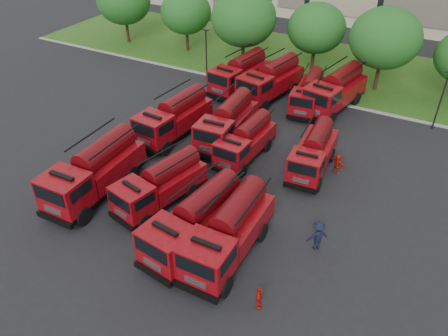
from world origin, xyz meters
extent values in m
plane|color=black|center=(0.00, 0.00, 0.00)|extent=(140.00, 140.00, 0.00)
cube|color=#234512|center=(0.00, 26.00, 0.06)|extent=(70.00, 16.00, 0.12)
cube|color=gray|center=(0.00, 17.90, 0.07)|extent=(70.00, 0.30, 0.14)
cylinder|color=#382314|center=(-24.00, 22.00, 1.31)|extent=(0.36, 0.36, 2.62)
ellipsoid|color=#164E18|center=(-24.00, 22.00, 5.03)|extent=(6.30, 6.30, 5.36)
cylinder|color=#382314|center=(-16.00, 23.00, 1.19)|extent=(0.36, 0.36, 2.38)
ellipsoid|color=#164E18|center=(-16.00, 23.00, 4.56)|extent=(5.71, 5.71, 4.86)
cylinder|color=#382314|center=(-8.00, 21.50, 1.40)|extent=(0.36, 0.36, 2.80)
ellipsoid|color=#164E18|center=(-8.00, 21.50, 5.36)|extent=(6.72, 6.72, 5.71)
cylinder|color=#382314|center=(-1.00, 24.00, 1.22)|extent=(0.36, 0.36, 2.45)
ellipsoid|color=#164E18|center=(-1.00, 24.00, 4.69)|extent=(5.88, 5.88, 5.00)
cylinder|color=#382314|center=(6.00, 22.50, 1.36)|extent=(0.36, 0.36, 2.73)
ellipsoid|color=#164E18|center=(6.00, 22.50, 5.23)|extent=(6.55, 6.55, 5.57)
cylinder|color=black|center=(-10.00, 17.20, 2.50)|extent=(0.14, 0.14, 5.00)
cube|color=black|center=(-10.00, 17.20, 5.05)|extent=(0.60, 0.25, 0.12)
cylinder|color=black|center=(12.00, 17.20, 2.50)|extent=(0.14, 0.14, 5.00)
cube|color=black|center=(-6.86, -2.80, 0.72)|extent=(2.72, 7.81, 0.33)
cube|color=black|center=(-6.77, -6.73, 0.66)|extent=(2.78, 0.34, 0.39)
cube|color=#7C0007|center=(-6.80, -5.46, 1.97)|extent=(2.77, 2.50, 2.16)
cube|color=black|center=(-6.77, -6.70, 2.46)|extent=(2.33, 0.11, 0.94)
cube|color=#7C0007|center=(-6.88, -1.58, 1.61)|extent=(2.83, 5.16, 1.44)
cylinder|color=#4E0509|center=(-6.88, -1.58, 2.78)|extent=(1.77, 4.69, 1.66)
cylinder|color=black|center=(-8.06, -5.71, 0.61)|extent=(0.42, 1.23, 1.22)
cylinder|color=black|center=(-5.52, -5.65, 0.61)|extent=(0.42, 1.23, 1.22)
cylinder|color=black|center=(-8.18, -0.84, 0.61)|extent=(0.42, 1.23, 1.22)
cylinder|color=black|center=(-5.63, -0.78, 0.61)|extent=(0.42, 1.23, 1.22)
cube|color=black|center=(-2.46, -1.63, 0.61)|extent=(3.52, 6.83, 0.28)
cube|color=black|center=(-3.18, -4.86, 0.56)|extent=(2.32, 0.74, 0.33)
cube|color=#7C0007|center=(-2.95, -3.82, 1.65)|extent=(2.68, 2.50, 1.82)
cube|color=black|center=(-3.17, -4.83, 2.07)|extent=(1.92, 0.47, 0.79)
cube|color=#7C0007|center=(-2.23, -0.63, 1.35)|extent=(3.17, 4.68, 1.21)
cylinder|color=#4E0509|center=(-2.23, -0.63, 2.34)|extent=(2.22, 4.12, 1.40)
cylinder|color=black|center=(-4.03, -3.76, 0.51)|extent=(0.54, 1.07, 1.02)
cylinder|color=black|center=(-1.94, -4.23, 0.51)|extent=(0.54, 1.07, 1.02)
cylinder|color=black|center=(-3.13, 0.24, 0.51)|extent=(0.54, 1.07, 1.02)
cylinder|color=black|center=(-1.04, -0.23, 0.51)|extent=(0.54, 1.07, 1.02)
cube|color=black|center=(1.48, -3.70, 0.68)|extent=(3.34, 7.54, 0.31)
cube|color=black|center=(0.99, -7.36, 0.62)|extent=(2.61, 0.60, 0.36)
cube|color=#7C0007|center=(1.15, -6.17, 1.85)|extent=(2.83, 2.61, 2.03)
cube|color=black|center=(0.99, -7.33, 2.32)|extent=(2.17, 0.34, 0.88)
cube|color=#7C0007|center=(1.64, -2.56, 1.51)|extent=(3.17, 5.09, 1.35)
cylinder|color=#4E0509|center=(1.64, -2.56, 2.62)|extent=(2.13, 4.54, 1.56)
cylinder|color=black|center=(-0.06, -6.22, 0.57)|extent=(0.51, 1.18, 1.15)
cylinder|color=black|center=(2.31, -6.54, 0.57)|extent=(0.51, 1.18, 1.15)
cylinder|color=black|center=(0.55, -1.68, 0.57)|extent=(0.51, 1.18, 1.15)
cylinder|color=black|center=(2.92, -2.00, 0.57)|extent=(0.51, 1.18, 1.15)
cube|color=black|center=(3.55, -3.59, 0.68)|extent=(2.43, 7.29, 0.31)
cube|color=black|center=(3.57, -7.28, 0.62)|extent=(2.60, 0.28, 0.36)
cube|color=#7C0007|center=(3.56, -6.09, 1.85)|extent=(2.56, 2.30, 2.03)
cube|color=black|center=(3.57, -7.25, 2.31)|extent=(2.18, 0.06, 0.88)
cube|color=#7C0007|center=(3.54, -2.45, 1.51)|extent=(2.58, 4.80, 1.35)
cylinder|color=#4E0509|center=(3.54, -2.45, 2.61)|extent=(1.59, 4.38, 1.56)
cylinder|color=black|center=(2.37, -6.30, 0.57)|extent=(0.37, 1.15, 1.14)
cylinder|color=black|center=(4.76, -6.29, 0.57)|extent=(0.37, 1.15, 1.14)
cylinder|color=black|center=(2.34, -1.73, 0.57)|extent=(0.37, 1.15, 1.14)
cylinder|color=black|center=(4.73, -1.71, 0.57)|extent=(0.37, 1.15, 1.14)
cube|color=black|center=(-6.46, 6.01, 0.68)|extent=(3.06, 7.47, 0.31)
cube|color=black|center=(-6.81, 2.33, 0.62)|extent=(2.61, 0.50, 0.36)
cube|color=#7C0007|center=(-6.69, 3.52, 1.85)|extent=(2.75, 2.51, 2.03)
cube|color=black|center=(-6.80, 2.36, 2.31)|extent=(2.18, 0.25, 0.88)
cube|color=#7C0007|center=(-6.36, 7.15, 1.51)|extent=(2.98, 5.00, 1.35)
cylinder|color=#4E0509|center=(-6.36, 7.15, 2.61)|extent=(1.96, 4.49, 1.56)
cylinder|color=black|center=(-7.90, 3.43, 0.57)|extent=(0.47, 1.17, 1.14)
cylinder|color=black|center=(-5.52, 3.20, 0.57)|extent=(0.47, 1.17, 1.14)
cylinder|color=black|center=(-7.48, 7.98, 0.57)|extent=(0.47, 1.17, 1.14)
cylinder|color=black|center=(-5.10, 7.76, 0.57)|extent=(0.47, 1.17, 1.14)
cube|color=black|center=(-2.34, 7.31, 0.67)|extent=(2.76, 7.29, 0.31)
cube|color=black|center=(-2.13, 3.68, 0.61)|extent=(2.57, 0.40, 0.36)
cube|color=#7C0007|center=(-2.20, 4.86, 1.82)|extent=(2.63, 2.39, 2.00)
cube|color=black|center=(-2.13, 3.72, 2.28)|extent=(2.15, 0.17, 0.87)
cube|color=#7C0007|center=(-2.40, 8.44, 1.48)|extent=(2.77, 4.85, 1.33)
cylinder|color=#4E0509|center=(-2.40, 8.44, 2.57)|extent=(1.78, 4.38, 1.54)
cylinder|color=black|center=(-3.36, 4.59, 0.56)|extent=(0.42, 1.14, 1.13)
cylinder|color=black|center=(-1.01, 4.72, 0.56)|extent=(0.42, 1.14, 1.13)
cylinder|color=black|center=(-3.62, 9.09, 0.56)|extent=(0.42, 1.14, 1.13)
cylinder|color=black|center=(-1.27, 9.22, 0.56)|extent=(0.42, 1.14, 1.13)
cube|color=black|center=(0.00, 5.86, 0.57)|extent=(2.35, 6.27, 0.26)
cube|color=black|center=(-0.17, 2.74, 0.53)|extent=(2.21, 0.34, 0.31)
cube|color=#7C0007|center=(-0.11, 3.75, 1.56)|extent=(2.26, 2.05, 1.72)
cube|color=black|center=(-0.17, 2.76, 1.96)|extent=(1.85, 0.14, 0.75)
cube|color=#7C0007|center=(0.05, 6.83, 1.28)|extent=(2.37, 4.16, 1.15)
cylinder|color=#4E0509|center=(0.05, 6.83, 2.21)|extent=(1.51, 3.76, 1.32)
cylinder|color=black|center=(-1.14, 3.62, 0.48)|extent=(0.36, 0.98, 0.97)
cylinder|color=black|center=(0.89, 3.52, 0.48)|extent=(0.36, 0.98, 0.97)
cylinder|color=black|center=(-0.93, 7.50, 0.48)|extent=(0.36, 0.98, 0.97)
cylinder|color=black|center=(1.09, 7.39, 0.48)|extent=(0.36, 0.98, 0.97)
cube|color=black|center=(4.96, 6.71, 0.59)|extent=(2.56, 6.52, 0.27)
cube|color=black|center=(5.20, 3.48, 0.55)|extent=(2.29, 0.39, 0.32)
cube|color=#7C0007|center=(5.12, 4.52, 1.62)|extent=(2.38, 2.16, 1.78)
cube|color=black|center=(5.20, 3.50, 2.03)|extent=(1.91, 0.19, 0.78)
cube|color=#7C0007|center=(4.89, 7.71, 1.32)|extent=(2.53, 4.35, 1.19)
cylinder|color=#4E0509|center=(4.89, 7.71, 2.29)|extent=(1.64, 3.92, 1.37)
cylinder|color=black|center=(4.09, 4.26, 0.50)|extent=(0.39, 1.02, 1.00)
cylinder|color=black|center=(6.18, 4.42, 0.50)|extent=(0.39, 1.02, 1.00)
cylinder|color=black|center=(3.80, 8.27, 0.50)|extent=(0.39, 1.02, 1.00)
cylinder|color=black|center=(5.89, 8.42, 0.50)|extent=(0.39, 1.02, 1.00)
cube|color=black|center=(-5.78, 16.39, 0.67)|extent=(3.36, 7.51, 0.31)
cube|color=black|center=(-6.29, 12.74, 0.62)|extent=(2.60, 0.61, 0.36)
cube|color=#7C0007|center=(-6.12, 13.93, 1.84)|extent=(2.83, 2.61, 2.02)
cube|color=black|center=(-6.28, 12.78, 2.31)|extent=(2.16, 0.35, 0.88)
cube|color=#7C0007|center=(-5.62, 17.52, 1.50)|extent=(3.17, 5.07, 1.35)
cylinder|color=#4E0509|center=(-5.62, 17.52, 2.60)|extent=(2.14, 4.53, 1.55)
cylinder|color=black|center=(-7.33, 13.88, 0.57)|extent=(0.52, 1.18, 1.14)
cylinder|color=black|center=(-4.97, 13.56, 0.57)|extent=(0.52, 1.18, 1.14)
cylinder|color=black|center=(-6.70, 18.40, 0.57)|extent=(0.52, 1.18, 1.14)
cylinder|color=black|center=(-4.34, 18.07, 0.57)|extent=(0.52, 1.18, 1.14)
cube|color=black|center=(-2.42, 16.15, 0.70)|extent=(3.91, 7.92, 0.33)
cube|color=black|center=(-3.16, 12.38, 0.65)|extent=(2.71, 0.79, 0.38)
cube|color=#7C0007|center=(-2.92, 13.60, 1.92)|extent=(3.06, 2.85, 2.11)
cube|color=black|center=(-3.16, 12.41, 2.41)|extent=(2.24, 0.49, 0.92)
cube|color=#7C0007|center=(-2.19, 17.32, 1.57)|extent=(3.56, 5.40, 1.41)
cylinder|color=#4E0509|center=(-2.19, 17.32, 2.72)|extent=(2.47, 4.78, 1.63)
cylinder|color=black|center=(-4.19, 13.63, 0.60)|extent=(0.60, 1.24, 1.19)
cylinder|color=black|center=(-1.74, 13.15, 0.60)|extent=(0.60, 1.24, 1.19)
cylinder|color=black|center=(-3.27, 18.31, 0.60)|extent=(0.60, 1.24, 1.19)
cylinder|color=black|center=(-0.82, 17.83, 0.60)|extent=(0.60, 1.24, 1.19)
cube|color=black|center=(1.43, 15.79, 0.59)|extent=(2.84, 6.58, 0.27)
cube|color=black|center=(1.81, 12.58, 0.55)|extent=(2.29, 0.50, 0.32)
cube|color=#7C0007|center=(1.69, 13.62, 1.62)|extent=(2.45, 2.26, 1.78)
cube|color=black|center=(1.81, 12.61, 2.03)|extent=(1.91, 0.27, 0.77)
cube|color=#7C0007|center=(1.31, 16.79, 1.32)|extent=(2.71, 4.43, 1.19)
cylinder|color=#4E0509|center=(1.31, 16.79, 2.29)|extent=(1.81, 3.96, 1.37)
cylinder|color=black|center=(0.67, 13.32, 0.50)|extent=(0.44, 1.03, 1.00)
cylinder|color=black|center=(2.75, 13.56, 0.50)|extent=(0.44, 1.03, 1.00)
cylinder|color=black|center=(0.19, 17.30, 0.50)|extent=(0.44, 1.03, 1.00)
cylinder|color=black|center=(2.27, 17.55, 0.50)|extent=(0.44, 1.03, 1.00)
cube|color=black|center=(3.54, 16.77, 0.71)|extent=(3.91, 8.00, 0.33)
cube|color=black|center=(2.81, 12.95, 0.66)|extent=(2.74, 0.78, 0.38)
cube|color=#7C0007|center=(3.05, 14.19, 1.94)|extent=(3.08, 2.87, 2.13)
cube|color=black|center=(2.82, 12.99, 2.44)|extent=(2.27, 0.48, 0.93)
cube|color=#7C0007|center=(3.76, 17.95, 1.59)|extent=(3.58, 5.45, 1.42)
cylinder|color=#4E0509|center=(3.76, 17.95, 2.75)|extent=(2.47, 4.82, 1.64)
cylinder|color=black|center=(1.77, 14.21, 0.60)|extent=(0.60, 1.25, 1.20)
cylinder|color=black|center=(4.24, 13.74, 0.60)|extent=(0.60, 1.25, 1.20)
cylinder|color=black|center=(2.67, 18.94, 0.60)|extent=(0.60, 1.25, 1.20)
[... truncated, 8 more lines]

